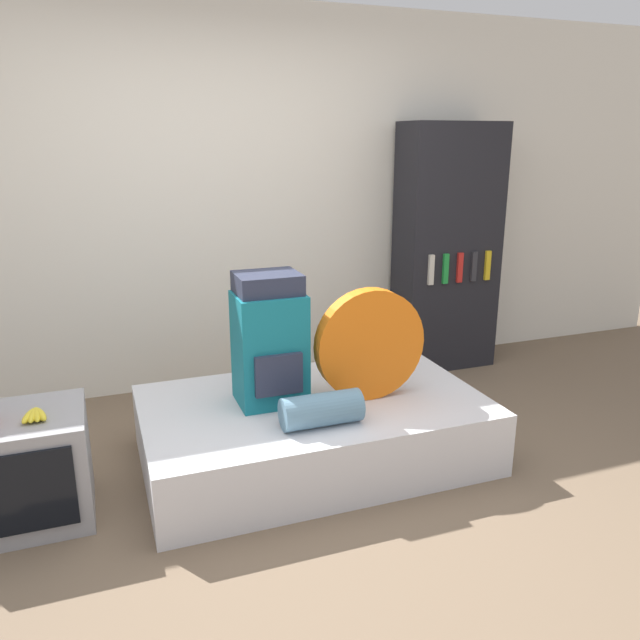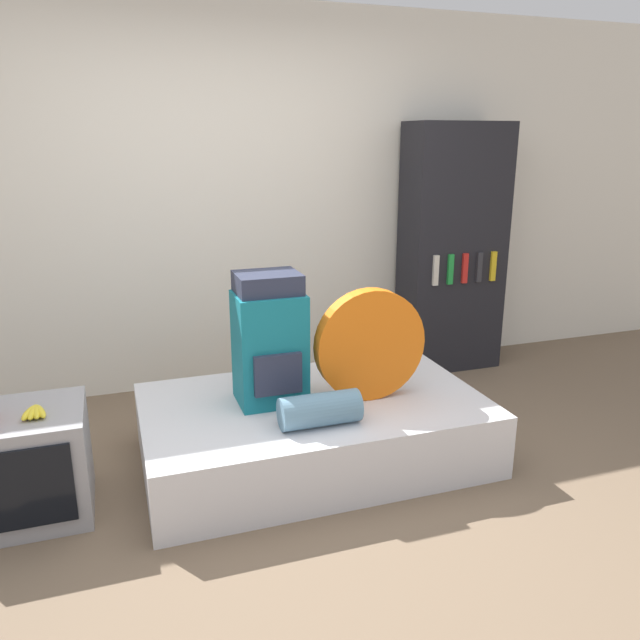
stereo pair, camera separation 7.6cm
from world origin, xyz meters
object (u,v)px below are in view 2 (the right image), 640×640
tent_bag (370,345)px  bookshelf (452,249)px  backpack (270,341)px  sleeping_roll (320,410)px  television (24,465)px

tent_bag → bookshelf: 1.67m
backpack → bookshelf: (1.69, 1.02, 0.23)m
sleeping_roll → television: same height
sleeping_roll → bookshelf: (1.53, 1.40, 0.48)m
backpack → bookshelf: 1.99m
tent_bag → sleeping_roll: (-0.37, -0.24, -0.22)m
television → backpack: bearing=6.6°
tent_bag → sleeping_roll: size_ratio=1.52×
tent_bag → television: (-1.75, -0.01, -0.40)m
television → bookshelf: bookshelf is taller
television → bookshelf: size_ratio=0.32×
television → sleeping_roll: bearing=-9.6°
tent_bag → sleeping_roll: 0.49m
backpack → sleeping_roll: backpack is taller
backpack → sleeping_roll: size_ratio=1.75×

